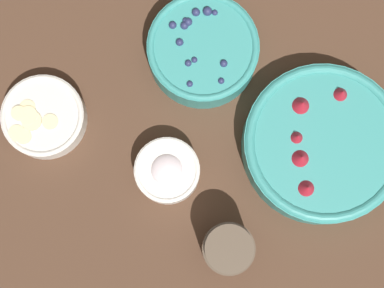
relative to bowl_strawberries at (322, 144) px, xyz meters
The scene contains 6 objects.
ground_plane 0.17m from the bowl_strawberries, 46.04° to the left, with size 4.00×4.00×0.00m, color #4C3323.
bowl_strawberries is the anchor object (origin of this frame).
bowl_blueberries 0.25m from the bowl_strawberries, 10.26° to the left, with size 0.19×0.19×0.07m.
bowl_bananas 0.47m from the bowl_strawberries, 43.75° to the left, with size 0.14×0.14×0.04m.
bowl_cream 0.26m from the bowl_strawberries, 59.34° to the left, with size 0.11×0.11×0.06m.
jar_chocolate 0.23m from the bowl_strawberries, 96.69° to the left, with size 0.08×0.08×0.10m.
Camera 1 is at (-0.09, 0.14, 1.09)m, focal length 60.00 mm.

